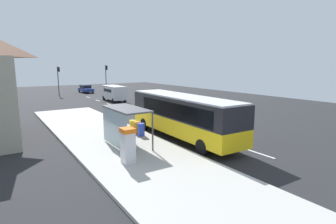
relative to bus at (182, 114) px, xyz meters
The scene contains 20 objects.
ground_plane 14.80m from the bus, 83.31° to the left, with size 56.00×92.00×0.04m, color #262628.
sidewalk_platform 5.63m from the bus, 151.11° to the left, with size 6.20×30.00×0.18m, color beige.
lane_stripe_seg_0 6.04m from the bus, 70.08° to the right, with size 0.16×2.20×0.01m, color silver.
lane_stripe_seg_1 2.72m from the bus, 11.89° to the right, with size 0.16×2.20×0.01m, color silver.
lane_stripe_seg_2 5.32m from the bus, 66.85° to the left, with size 0.16×2.20×0.01m, color silver.
lane_stripe_seg_3 9.96m from the bus, 78.44° to the left, with size 0.16×2.20×0.01m, color silver.
lane_stripe_seg_4 14.83m from the bus, 82.34° to the left, with size 0.16×2.20×0.01m, color silver.
lane_stripe_seg_5 19.77m from the bus, 84.28° to the left, with size 0.16×2.20×0.01m, color silver.
lane_stripe_seg_6 24.73m from the bus, 85.44° to the left, with size 0.16×2.20×0.01m, color silver.
lane_stripe_seg_7 29.71m from the bus, 86.21° to the left, with size 0.16×2.20×0.01m, color silver.
bus is the anchor object (origin of this frame).
white_van 23.18m from the bus, 80.29° to the left, with size 2.07×5.22×2.30m.
sedan_near 38.00m from the bus, 83.94° to the left, with size 1.99×4.47×1.52m.
ticket_machine 6.45m from the bus, 152.97° to the right, with size 0.66×0.76×1.94m.
recycling_bin_blue 3.27m from the bus, 144.90° to the left, with size 0.52×0.52×0.95m, color blue.
recycling_bin_orange 3.69m from the bus, 135.46° to the left, with size 0.52×0.52×0.95m, color orange.
recycling_bin_yellow 4.19m from the bus, 128.32° to the left, with size 0.52×0.52×0.95m, color yellow.
traffic_light_near_side 35.44m from the bus, 78.25° to the left, with size 0.49×0.28×5.39m.
traffic_light_far_side 35.52m from the bus, 92.25° to the left, with size 0.49×0.28×5.15m.
bus_shelter 4.71m from the bus, behind, with size 1.80×4.00×2.50m.
Camera 1 is at (-13.17, -16.14, 5.39)m, focal length 28.63 mm.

